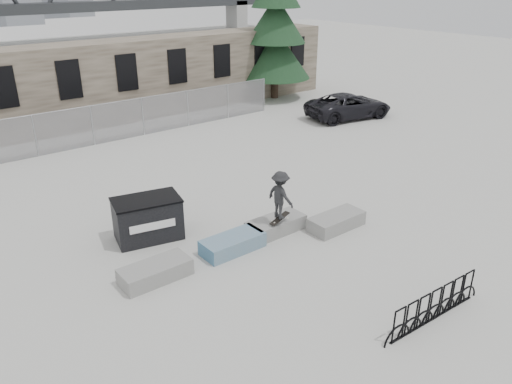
{
  "coord_description": "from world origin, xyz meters",
  "views": [
    {
      "loc": [
        -8.45,
        -11.38,
        7.99
      ],
      "look_at": [
        0.92,
        0.52,
        1.3
      ],
      "focal_mm": 35.0,
      "sensor_mm": 36.0,
      "label": 1
    }
  ],
  "objects_px": {
    "dumpster": "(148,218)",
    "bike_rack": "(435,305)",
    "planter_center_right": "(276,225)",
    "planter_far_left": "(155,271)",
    "planter_offset": "(336,221)",
    "suv": "(349,106)",
    "skateboarder": "(280,195)",
    "planter_center_left": "(233,243)",
    "spruce_tree": "(276,24)"
  },
  "relations": [
    {
      "from": "planter_center_left",
      "to": "skateboarder",
      "type": "bearing_deg",
      "value": -6.59
    },
    {
      "from": "planter_center_right",
      "to": "bike_rack",
      "type": "relative_size",
      "value": 0.56
    },
    {
      "from": "suv",
      "to": "skateboarder",
      "type": "distance_m",
      "value": 15.43
    },
    {
      "from": "planter_offset",
      "to": "bike_rack",
      "type": "relative_size",
      "value": 0.56
    },
    {
      "from": "planter_offset",
      "to": "suv",
      "type": "distance_m",
      "value": 14.35
    },
    {
      "from": "dumpster",
      "to": "bike_rack",
      "type": "xyz_separation_m",
      "value": [
        3.63,
        -8.23,
        -0.27
      ]
    },
    {
      "from": "planter_far_left",
      "to": "planter_center_left",
      "type": "xyz_separation_m",
      "value": [
        2.65,
        -0.05,
        0.0
      ]
    },
    {
      "from": "planter_offset",
      "to": "dumpster",
      "type": "distance_m",
      "value": 6.29
    },
    {
      "from": "planter_center_right",
      "to": "bike_rack",
      "type": "distance_m",
      "value": 5.98
    },
    {
      "from": "planter_offset",
      "to": "bike_rack",
      "type": "bearing_deg",
      "value": -109.06
    },
    {
      "from": "planter_center_left",
      "to": "suv",
      "type": "xyz_separation_m",
      "value": [
        14.55,
        8.38,
        0.47
      ]
    },
    {
      "from": "dumpster",
      "to": "suv",
      "type": "distance_m",
      "value": 17.3
    },
    {
      "from": "spruce_tree",
      "to": "suv",
      "type": "xyz_separation_m",
      "value": [
        0.08,
        -6.73,
        -4.12
      ]
    },
    {
      "from": "planter_offset",
      "to": "bike_rack",
      "type": "distance_m",
      "value": 5.21
    },
    {
      "from": "planter_center_left",
      "to": "suv",
      "type": "bearing_deg",
      "value": 29.92
    },
    {
      "from": "planter_far_left",
      "to": "skateboarder",
      "type": "distance_m",
      "value": 4.58
    },
    {
      "from": "planter_center_left",
      "to": "planter_center_right",
      "type": "distance_m",
      "value": 1.87
    },
    {
      "from": "suv",
      "to": "dumpster",
      "type": "bearing_deg",
      "value": 121.55
    },
    {
      "from": "suv",
      "to": "planter_far_left",
      "type": "bearing_deg",
      "value": 127.02
    },
    {
      "from": "spruce_tree",
      "to": "suv",
      "type": "relative_size",
      "value": 2.18
    },
    {
      "from": "planter_center_right",
      "to": "dumpster",
      "type": "bearing_deg",
      "value": 147.54
    },
    {
      "from": "planter_far_left",
      "to": "suv",
      "type": "distance_m",
      "value": 19.12
    },
    {
      "from": "suv",
      "to": "skateboarder",
      "type": "height_order",
      "value": "skateboarder"
    },
    {
      "from": "planter_offset",
      "to": "suv",
      "type": "height_order",
      "value": "suv"
    },
    {
      "from": "bike_rack",
      "to": "planter_offset",
      "type": "bearing_deg",
      "value": 70.94
    },
    {
      "from": "planter_center_left",
      "to": "planter_offset",
      "type": "xyz_separation_m",
      "value": [
        3.66,
        -0.95,
        0.0
      ]
    },
    {
      "from": "planter_center_left",
      "to": "dumpster",
      "type": "relative_size",
      "value": 0.85
    },
    {
      "from": "planter_center_right",
      "to": "suv",
      "type": "height_order",
      "value": "suv"
    },
    {
      "from": "planter_center_left",
      "to": "dumpster",
      "type": "distance_m",
      "value": 2.92
    },
    {
      "from": "dumpster",
      "to": "planter_center_right",
      "type": "bearing_deg",
      "value": -19.6
    },
    {
      "from": "planter_far_left",
      "to": "suv",
      "type": "xyz_separation_m",
      "value": [
        17.2,
        8.32,
        0.47
      ]
    },
    {
      "from": "planter_far_left",
      "to": "spruce_tree",
      "type": "distance_m",
      "value": 23.26
    },
    {
      "from": "planter_center_right",
      "to": "spruce_tree",
      "type": "distance_m",
      "value": 20.13
    },
    {
      "from": "planter_center_left",
      "to": "planter_offset",
      "type": "distance_m",
      "value": 3.78
    },
    {
      "from": "planter_offset",
      "to": "suv",
      "type": "bearing_deg",
      "value": 40.55
    },
    {
      "from": "planter_center_right",
      "to": "bike_rack",
      "type": "bearing_deg",
      "value": -89.12
    },
    {
      "from": "planter_far_left",
      "to": "bike_rack",
      "type": "distance_m",
      "value": 7.5
    },
    {
      "from": "dumpster",
      "to": "suv",
      "type": "xyz_separation_m",
      "value": [
        16.22,
        6.02,
        0.03
      ]
    },
    {
      "from": "planter_center_right",
      "to": "dumpster",
      "type": "xyz_separation_m",
      "value": [
        -3.53,
        2.25,
        0.44
      ]
    },
    {
      "from": "planter_center_left",
      "to": "dumpster",
      "type": "bearing_deg",
      "value": 125.29
    },
    {
      "from": "planter_far_left",
      "to": "skateboarder",
      "type": "bearing_deg",
      "value": -3.33
    },
    {
      "from": "planter_far_left",
      "to": "planter_center_right",
      "type": "bearing_deg",
      "value": 0.73
    },
    {
      "from": "planter_center_right",
      "to": "dumpster",
      "type": "height_order",
      "value": "dumpster"
    },
    {
      "from": "dumpster",
      "to": "spruce_tree",
      "type": "relative_size",
      "value": 0.2
    },
    {
      "from": "suv",
      "to": "planter_offset",
      "type": "bearing_deg",
      "value": 141.75
    },
    {
      "from": "suv",
      "to": "skateboarder",
      "type": "bearing_deg",
      "value": 135.04
    },
    {
      "from": "planter_center_right",
      "to": "dumpster",
      "type": "relative_size",
      "value": 0.85
    },
    {
      "from": "planter_far_left",
      "to": "planter_offset",
      "type": "xyz_separation_m",
      "value": [
        6.3,
        -1.0,
        0.0
      ]
    },
    {
      "from": "planter_far_left",
      "to": "spruce_tree",
      "type": "relative_size",
      "value": 0.17
    },
    {
      "from": "planter_far_left",
      "to": "bike_rack",
      "type": "xyz_separation_m",
      "value": [
        4.6,
        -5.92,
        0.18
      ]
    }
  ]
}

